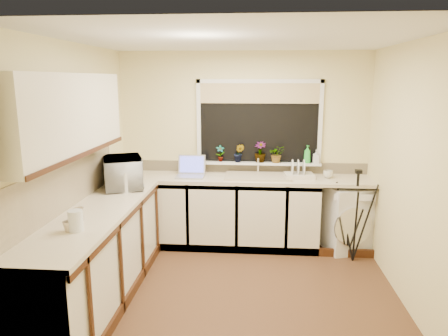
{
  "coord_description": "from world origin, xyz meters",
  "views": [
    {
      "loc": [
        0.19,
        -3.89,
        2.1
      ],
      "look_at": [
        -0.17,
        0.55,
        1.15
      ],
      "focal_mm": 33.5,
      "sensor_mm": 36.0,
      "label": 1
    }
  ],
  "objects_px": {
    "kettle": "(126,182)",
    "plant_b": "(239,153)",
    "microwave": "(123,172)",
    "plant_d": "(277,154)",
    "cup_left": "(68,226)",
    "plant_c": "(260,152)",
    "glass_jug": "(76,221)",
    "laptop": "(191,171)",
    "washing_machine": "(348,217)",
    "soap_bottle_green": "(307,154)",
    "cup_back": "(328,174)",
    "soap_bottle_clear": "(316,157)",
    "dish_rack": "(299,176)",
    "plant_a": "(220,153)",
    "tripod": "(356,216)",
    "steel_jar": "(79,214)"
  },
  "relations": [
    {
      "from": "steel_jar",
      "to": "cup_left",
      "type": "relative_size",
      "value": 1.25
    },
    {
      "from": "microwave",
      "to": "plant_d",
      "type": "xyz_separation_m",
      "value": [
        1.76,
        0.8,
        0.09
      ]
    },
    {
      "from": "glass_jug",
      "to": "plant_c",
      "type": "height_order",
      "value": "plant_c"
    },
    {
      "from": "microwave",
      "to": "plant_b",
      "type": "bearing_deg",
      "value": -80.51
    },
    {
      "from": "tripod",
      "to": "plant_a",
      "type": "relative_size",
      "value": 5.17
    },
    {
      "from": "microwave",
      "to": "plant_d",
      "type": "height_order",
      "value": "plant_d"
    },
    {
      "from": "microwave",
      "to": "soap_bottle_clear",
      "type": "bearing_deg",
      "value": -92.69
    },
    {
      "from": "steel_jar",
      "to": "plant_c",
      "type": "xyz_separation_m",
      "value": [
        1.56,
        1.98,
        0.23
      ]
    },
    {
      "from": "kettle",
      "to": "tripod",
      "type": "xyz_separation_m",
      "value": [
        2.57,
        0.41,
        -0.46
      ]
    },
    {
      "from": "plant_b",
      "to": "soap_bottle_green",
      "type": "height_order",
      "value": "plant_b"
    },
    {
      "from": "washing_machine",
      "to": "plant_c",
      "type": "relative_size",
      "value": 3.08
    },
    {
      "from": "laptop",
      "to": "soap_bottle_green",
      "type": "height_order",
      "value": "soap_bottle_green"
    },
    {
      "from": "plant_b",
      "to": "plant_c",
      "type": "height_order",
      "value": "plant_c"
    },
    {
      "from": "plant_c",
      "to": "soap_bottle_clear",
      "type": "xyz_separation_m",
      "value": [
        0.71,
        -0.02,
        -0.05
      ]
    },
    {
      "from": "soap_bottle_clear",
      "to": "dish_rack",
      "type": "bearing_deg",
      "value": -139.96
    },
    {
      "from": "microwave",
      "to": "plant_a",
      "type": "distance_m",
      "value": 1.32
    },
    {
      "from": "microwave",
      "to": "kettle",
      "type": "bearing_deg",
      "value": -178.1
    },
    {
      "from": "steel_jar",
      "to": "cup_left",
      "type": "xyz_separation_m",
      "value": [
        0.02,
        -0.26,
        -0.01
      ]
    },
    {
      "from": "dish_rack",
      "to": "plant_a",
      "type": "relative_size",
      "value": 1.65
    },
    {
      "from": "plant_d",
      "to": "soap_bottle_green",
      "type": "xyz_separation_m",
      "value": [
        0.39,
        0.01,
        0.0
      ]
    },
    {
      "from": "glass_jug",
      "to": "cup_left",
      "type": "distance_m",
      "value": 0.07
    },
    {
      "from": "plant_a",
      "to": "plant_b",
      "type": "xyz_separation_m",
      "value": [
        0.24,
        -0.03,
        0.01
      ]
    },
    {
      "from": "laptop",
      "to": "glass_jug",
      "type": "bearing_deg",
      "value": -106.81
    },
    {
      "from": "soap_bottle_green",
      "to": "soap_bottle_clear",
      "type": "height_order",
      "value": "soap_bottle_green"
    },
    {
      "from": "cup_back",
      "to": "soap_bottle_green",
      "type": "bearing_deg",
      "value": 142.61
    },
    {
      "from": "plant_d",
      "to": "cup_left",
      "type": "bearing_deg",
      "value": -128.24
    },
    {
      "from": "washing_machine",
      "to": "microwave",
      "type": "relative_size",
      "value": 1.34
    },
    {
      "from": "tripod",
      "to": "glass_jug",
      "type": "relative_size",
      "value": 6.43
    },
    {
      "from": "laptop",
      "to": "dish_rack",
      "type": "relative_size",
      "value": 0.99
    },
    {
      "from": "kettle",
      "to": "steel_jar",
      "type": "xyz_separation_m",
      "value": [
        -0.11,
        -0.96,
        -0.05
      ]
    },
    {
      "from": "plant_b",
      "to": "cup_left",
      "type": "xyz_separation_m",
      "value": [
        -1.27,
        -2.21,
        -0.23
      ]
    },
    {
      "from": "soap_bottle_green",
      "to": "cup_back",
      "type": "height_order",
      "value": "soap_bottle_green"
    },
    {
      "from": "dish_rack",
      "to": "plant_d",
      "type": "distance_m",
      "value": 0.41
    },
    {
      "from": "laptop",
      "to": "kettle",
      "type": "distance_m",
      "value": 0.99
    },
    {
      "from": "steel_jar",
      "to": "soap_bottle_clear",
      "type": "distance_m",
      "value": 3.01
    },
    {
      "from": "plant_a",
      "to": "plant_c",
      "type": "bearing_deg",
      "value": 0.63
    },
    {
      "from": "steel_jar",
      "to": "plant_b",
      "type": "bearing_deg",
      "value": 56.51
    },
    {
      "from": "dish_rack",
      "to": "steel_jar",
      "type": "xyz_separation_m",
      "value": [
        -2.05,
        -1.77,
        0.03
      ]
    },
    {
      "from": "plant_a",
      "to": "plant_c",
      "type": "distance_m",
      "value": 0.51
    },
    {
      "from": "kettle",
      "to": "plant_b",
      "type": "bearing_deg",
      "value": 39.77
    },
    {
      "from": "kettle",
      "to": "dish_rack",
      "type": "distance_m",
      "value": 2.11
    },
    {
      "from": "cup_left",
      "to": "plant_c",
      "type": "bearing_deg",
      "value": 55.52
    },
    {
      "from": "plant_c",
      "to": "plant_d",
      "type": "xyz_separation_m",
      "value": [
        0.21,
        -0.02,
        -0.02
      ]
    },
    {
      "from": "plant_a",
      "to": "soap_bottle_clear",
      "type": "xyz_separation_m",
      "value": [
        1.22,
        -0.01,
        -0.02
      ]
    },
    {
      "from": "plant_c",
      "to": "glass_jug",
      "type": "bearing_deg",
      "value": -123.58
    },
    {
      "from": "plant_d",
      "to": "plant_a",
      "type": "bearing_deg",
      "value": 179.05
    },
    {
      "from": "plant_a",
      "to": "soap_bottle_clear",
      "type": "height_order",
      "value": "plant_a"
    },
    {
      "from": "microwave",
      "to": "soap_bottle_green",
      "type": "bearing_deg",
      "value": -91.37
    },
    {
      "from": "plant_a",
      "to": "cup_back",
      "type": "relative_size",
      "value": 1.77
    },
    {
      "from": "plant_a",
      "to": "plant_d",
      "type": "height_order",
      "value": "plant_d"
    }
  ]
}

